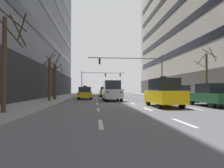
# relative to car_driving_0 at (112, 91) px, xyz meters

# --- Properties ---
(ground_plane) EXTENTS (120.00, 120.00, 0.00)m
(ground_plane) POSITION_rel_car_driving_0_xyz_m (1.51, -6.17, -1.10)
(ground_plane) COLOR slate
(sidewalk_left) EXTENTS (3.82, 80.00, 0.14)m
(sidewalk_left) POSITION_rel_car_driving_0_xyz_m (-6.75, -6.17, -1.03)
(sidewalk_left) COLOR gray
(sidewalk_left) RESTS_ON ground
(lane_stripe_l1_s2) EXTENTS (0.16, 2.00, 0.01)m
(lane_stripe_l1_s2) POSITION_rel_car_driving_0_xyz_m (-1.67, -14.17, -1.10)
(lane_stripe_l1_s2) COLOR silver
(lane_stripe_l1_s2) RESTS_ON ground
(lane_stripe_l1_s3) EXTENTS (0.16, 2.00, 0.01)m
(lane_stripe_l1_s3) POSITION_rel_car_driving_0_xyz_m (-1.67, -9.17, -1.10)
(lane_stripe_l1_s3) COLOR silver
(lane_stripe_l1_s3) RESTS_ON ground
(lane_stripe_l1_s4) EXTENTS (0.16, 2.00, 0.01)m
(lane_stripe_l1_s4) POSITION_rel_car_driving_0_xyz_m (-1.67, -4.17, -1.10)
(lane_stripe_l1_s4) COLOR silver
(lane_stripe_l1_s4) RESTS_ON ground
(lane_stripe_l1_s5) EXTENTS (0.16, 2.00, 0.01)m
(lane_stripe_l1_s5) POSITION_rel_car_driving_0_xyz_m (-1.67, 0.83, -1.10)
(lane_stripe_l1_s5) COLOR silver
(lane_stripe_l1_s5) RESTS_ON ground
(lane_stripe_l1_s6) EXTENTS (0.16, 2.00, 0.01)m
(lane_stripe_l1_s6) POSITION_rel_car_driving_0_xyz_m (-1.67, 5.83, -1.10)
(lane_stripe_l1_s6) COLOR silver
(lane_stripe_l1_s6) RESTS_ON ground
(lane_stripe_l1_s7) EXTENTS (0.16, 2.00, 0.01)m
(lane_stripe_l1_s7) POSITION_rel_car_driving_0_xyz_m (-1.67, 10.83, -1.10)
(lane_stripe_l1_s7) COLOR silver
(lane_stripe_l1_s7) RESTS_ON ground
(lane_stripe_l1_s8) EXTENTS (0.16, 2.00, 0.01)m
(lane_stripe_l1_s8) POSITION_rel_car_driving_0_xyz_m (-1.67, 15.83, -1.10)
(lane_stripe_l1_s8) COLOR silver
(lane_stripe_l1_s8) RESTS_ON ground
(lane_stripe_l1_s9) EXTENTS (0.16, 2.00, 0.01)m
(lane_stripe_l1_s9) POSITION_rel_car_driving_0_xyz_m (-1.67, 20.83, -1.10)
(lane_stripe_l1_s9) COLOR silver
(lane_stripe_l1_s9) RESTS_ON ground
(lane_stripe_l1_s10) EXTENTS (0.16, 2.00, 0.01)m
(lane_stripe_l1_s10) POSITION_rel_car_driving_0_xyz_m (-1.67, 25.83, -1.10)
(lane_stripe_l1_s10) COLOR silver
(lane_stripe_l1_s10) RESTS_ON ground
(lane_stripe_l2_s2) EXTENTS (0.16, 2.00, 0.01)m
(lane_stripe_l2_s2) POSITION_rel_car_driving_0_xyz_m (1.51, -14.17, -1.10)
(lane_stripe_l2_s2) COLOR silver
(lane_stripe_l2_s2) RESTS_ON ground
(lane_stripe_l2_s3) EXTENTS (0.16, 2.00, 0.01)m
(lane_stripe_l2_s3) POSITION_rel_car_driving_0_xyz_m (1.51, -9.17, -1.10)
(lane_stripe_l2_s3) COLOR silver
(lane_stripe_l2_s3) RESTS_ON ground
(lane_stripe_l2_s4) EXTENTS (0.16, 2.00, 0.01)m
(lane_stripe_l2_s4) POSITION_rel_car_driving_0_xyz_m (1.51, -4.17, -1.10)
(lane_stripe_l2_s4) COLOR silver
(lane_stripe_l2_s4) RESTS_ON ground
(lane_stripe_l2_s5) EXTENTS (0.16, 2.00, 0.01)m
(lane_stripe_l2_s5) POSITION_rel_car_driving_0_xyz_m (1.51, 0.83, -1.10)
(lane_stripe_l2_s5) COLOR silver
(lane_stripe_l2_s5) RESTS_ON ground
(lane_stripe_l2_s6) EXTENTS (0.16, 2.00, 0.01)m
(lane_stripe_l2_s6) POSITION_rel_car_driving_0_xyz_m (1.51, 5.83, -1.10)
(lane_stripe_l2_s6) COLOR silver
(lane_stripe_l2_s6) RESTS_ON ground
(lane_stripe_l2_s7) EXTENTS (0.16, 2.00, 0.01)m
(lane_stripe_l2_s7) POSITION_rel_car_driving_0_xyz_m (1.51, 10.83, -1.10)
(lane_stripe_l2_s7) COLOR silver
(lane_stripe_l2_s7) RESTS_ON ground
(lane_stripe_l2_s8) EXTENTS (0.16, 2.00, 0.01)m
(lane_stripe_l2_s8) POSITION_rel_car_driving_0_xyz_m (1.51, 15.83, -1.10)
(lane_stripe_l2_s8) COLOR silver
(lane_stripe_l2_s8) RESTS_ON ground
(lane_stripe_l2_s9) EXTENTS (0.16, 2.00, 0.01)m
(lane_stripe_l2_s9) POSITION_rel_car_driving_0_xyz_m (1.51, 20.83, -1.10)
(lane_stripe_l2_s9) COLOR silver
(lane_stripe_l2_s9) RESTS_ON ground
(lane_stripe_l2_s10) EXTENTS (0.16, 2.00, 0.01)m
(lane_stripe_l2_s10) POSITION_rel_car_driving_0_xyz_m (1.51, 25.83, -1.10)
(lane_stripe_l2_s10) COLOR silver
(lane_stripe_l2_s10) RESTS_ON ground
(lane_stripe_l3_s3) EXTENTS (0.16, 2.00, 0.01)m
(lane_stripe_l3_s3) POSITION_rel_car_driving_0_xyz_m (4.68, -9.17, -1.10)
(lane_stripe_l3_s3) COLOR silver
(lane_stripe_l3_s3) RESTS_ON ground
(lane_stripe_l3_s4) EXTENTS (0.16, 2.00, 0.01)m
(lane_stripe_l3_s4) POSITION_rel_car_driving_0_xyz_m (4.68, -4.17, -1.10)
(lane_stripe_l3_s4) COLOR silver
(lane_stripe_l3_s4) RESTS_ON ground
(lane_stripe_l3_s5) EXTENTS (0.16, 2.00, 0.01)m
(lane_stripe_l3_s5) POSITION_rel_car_driving_0_xyz_m (4.68, 0.83, -1.10)
(lane_stripe_l3_s5) COLOR silver
(lane_stripe_l3_s5) RESTS_ON ground
(lane_stripe_l3_s6) EXTENTS (0.16, 2.00, 0.01)m
(lane_stripe_l3_s6) POSITION_rel_car_driving_0_xyz_m (4.68, 5.83, -1.10)
(lane_stripe_l3_s6) COLOR silver
(lane_stripe_l3_s6) RESTS_ON ground
(lane_stripe_l3_s7) EXTENTS (0.16, 2.00, 0.01)m
(lane_stripe_l3_s7) POSITION_rel_car_driving_0_xyz_m (4.68, 10.83, -1.10)
(lane_stripe_l3_s7) COLOR silver
(lane_stripe_l3_s7) RESTS_ON ground
(lane_stripe_l3_s8) EXTENTS (0.16, 2.00, 0.01)m
(lane_stripe_l3_s8) POSITION_rel_car_driving_0_xyz_m (4.68, 15.83, -1.10)
(lane_stripe_l3_s8) COLOR silver
(lane_stripe_l3_s8) RESTS_ON ground
(lane_stripe_l3_s9) EXTENTS (0.16, 2.00, 0.01)m
(lane_stripe_l3_s9) POSITION_rel_car_driving_0_xyz_m (4.68, 20.83, -1.10)
(lane_stripe_l3_s9) COLOR silver
(lane_stripe_l3_s9) RESTS_ON ground
(lane_stripe_l3_s10) EXTENTS (0.16, 2.00, 0.01)m
(lane_stripe_l3_s10) POSITION_rel_car_driving_0_xyz_m (4.68, 25.83, -1.10)
(lane_stripe_l3_s10) COLOR silver
(lane_stripe_l3_s10) RESTS_ON ground
(car_driving_0) EXTENTS (1.99, 4.62, 2.22)m
(car_driving_0) POSITION_rel_car_driving_0_xyz_m (0.00, 0.00, 0.00)
(car_driving_0) COLOR black
(car_driving_0) RESTS_ON ground
(taxi_driving_1) EXTENTS (1.80, 4.24, 2.22)m
(taxi_driving_1) POSITION_rel_car_driving_0_xyz_m (3.07, -7.73, -0.08)
(taxi_driving_1) COLOR black
(taxi_driving_1) RESTS_ON ground
(taxi_driving_2) EXTENTS (2.10, 4.62, 1.89)m
(taxi_driving_2) POSITION_rel_car_driving_0_xyz_m (-0.01, 11.67, -0.26)
(taxi_driving_2) COLOR black
(taxi_driving_2) RESTS_ON ground
(taxi_driving_3) EXTENTS (1.77, 4.21, 1.75)m
(taxi_driving_3) POSITION_rel_car_driving_0_xyz_m (-3.14, 3.82, -0.33)
(taxi_driving_3) COLOR black
(taxi_driving_3) RESTS_ON ground
(car_driving_4) EXTENTS (2.07, 4.53, 1.67)m
(car_driving_4) POSITION_rel_car_driving_0_xyz_m (0.06, 17.44, -0.28)
(car_driving_4) COLOR black
(car_driving_4) RESTS_ON ground
(car_parked_1) EXTENTS (1.93, 4.57, 1.71)m
(car_parked_1) POSITION_rel_car_driving_0_xyz_m (6.80, -7.61, -0.26)
(car_parked_1) COLOR black
(car_parked_1) RESTS_ON ground
(car_parked_2) EXTENTS (1.92, 4.52, 1.69)m
(car_parked_2) POSITION_rel_car_driving_0_xyz_m (6.80, -1.75, -0.27)
(car_parked_2) COLOR black
(car_parked_2) RESTS_ON ground
(traffic_signal_0) EXTENTS (11.21, 0.35, 6.33)m
(traffic_signal_0) POSITION_rel_car_driving_0_xyz_m (4.67, 7.00, 3.50)
(traffic_signal_0) COLOR #4C4C51
(traffic_signal_0) RESTS_ON sidewalk_right
(traffic_signal_1) EXTENTS (11.21, 0.34, 5.98)m
(traffic_signal_1) POSITION_rel_car_driving_0_xyz_m (-1.13, 28.90, 3.35)
(traffic_signal_1) COLOR #4C4C51
(traffic_signal_1) RESTS_ON sidewalk_left
(street_tree_0) EXTENTS (1.98, 1.63, 5.24)m
(street_tree_0) POSITION_rel_car_driving_0_xyz_m (-6.35, -1.70, 1.42)
(street_tree_0) COLOR #4C3823
(street_tree_0) RESTS_ON sidewalk_left
(street_tree_1) EXTENTS (1.86, 1.78, 5.23)m
(street_tree_1) POSITION_rel_car_driving_0_xyz_m (9.35, -2.82, 1.68)
(street_tree_1) COLOR #4C3823
(street_tree_1) RESTS_ON sidewalk_right
(street_tree_2) EXTENTS (1.87, 1.94, 4.90)m
(street_tree_2) POSITION_rel_car_driving_0_xyz_m (-6.38, 0.77, 1.18)
(street_tree_2) COLOR #4C3823
(street_tree_2) RESTS_ON sidewalk_left
(street_tree_3) EXTENTS (1.85, 2.20, 5.15)m
(street_tree_3) POSITION_rel_car_driving_0_xyz_m (-6.30, -11.38, 1.71)
(street_tree_3) COLOR #4C3823
(street_tree_3) RESTS_ON sidewalk_left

